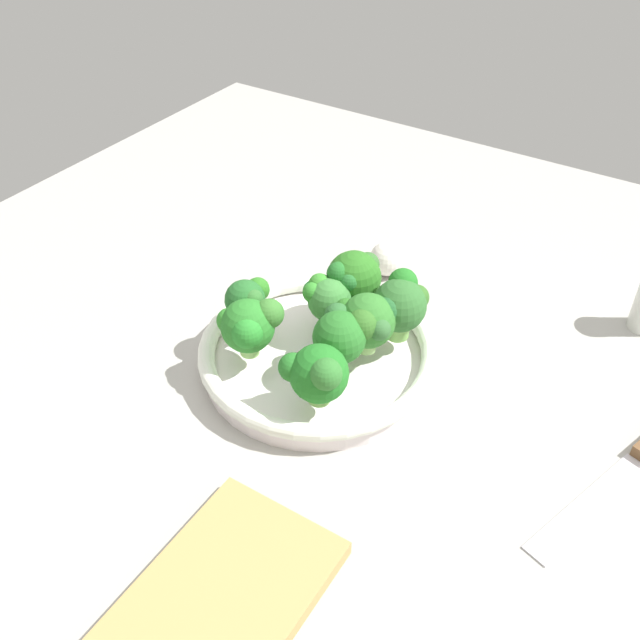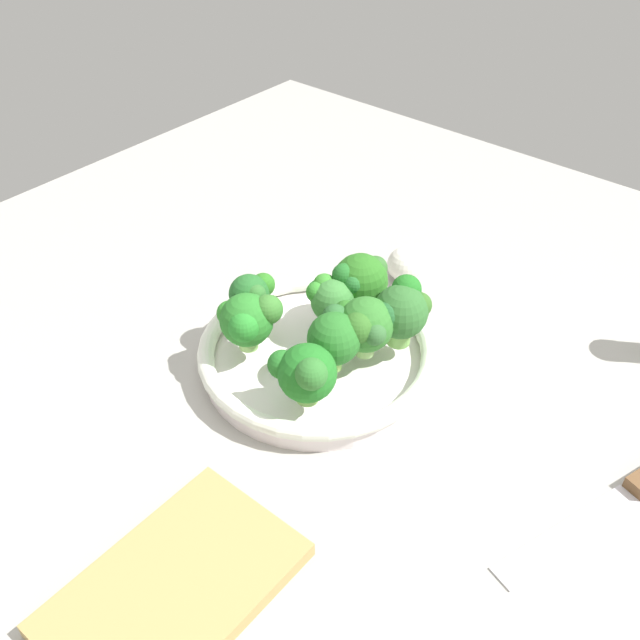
{
  "view_description": "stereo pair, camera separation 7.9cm",
  "coord_description": "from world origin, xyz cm",
  "views": [
    {
      "loc": [
        51.24,
        30.65,
        56.36
      ],
      "look_at": [
        -0.43,
        -2.47,
        6.48
      ],
      "focal_mm": 40.08,
      "sensor_mm": 36.0,
      "label": 1
    },
    {
      "loc": [
        46.56,
        37.01,
        56.36
      ],
      "look_at": [
        -0.43,
        -2.47,
        6.48
      ],
      "focal_mm": 40.08,
      "sensor_mm": 36.0,
      "label": 2
    }
  ],
  "objects": [
    {
      "name": "broccoli_floret_5",
      "position": [
        -7.51,
        -2.36,
        8.0
      ],
      "size": [
        6.74,
        6.43,
        7.67
      ],
      "color": "#9DD86C",
      "rests_on": "bowl"
    },
    {
      "name": "broccoli_floret_7",
      "position": [
        -6.1,
        4.43,
        7.96
      ],
      "size": [
        6.91,
        6.09,
        7.71
      ],
      "color": "#85C35E",
      "rests_on": "bowl"
    },
    {
      "name": "bowl",
      "position": [
        -0.43,
        -2.47,
        1.78
      ],
      "size": [
        27.33,
        27.33,
        3.48
      ],
      "color": "white",
      "rests_on": "ground_plane"
    },
    {
      "name": "cutting_board",
      "position": [
        29.66,
        6.71,
        0.8
      ],
      "size": [
        21.01,
        13.71,
        1.6
      ],
      "primitive_type": "cube",
      "rotation": [
        0.0,
        0.0,
        0.01
      ],
      "color": "tan",
      "rests_on": "ground_plane"
    },
    {
      "name": "knife",
      "position": [
        -5.34,
        32.48,
        0.55
      ],
      "size": [
        26.05,
        10.47,
        1.5
      ],
      "color": "silver",
      "rests_on": "ground_plane"
    },
    {
      "name": "garlic_bulb",
      "position": [
        -20.54,
        -4.7,
        2.32
      ],
      "size": [
        4.64,
        4.64,
        4.64
      ],
      "primitive_type": "sphere",
      "color": "silver",
      "rests_on": "ground_plane"
    },
    {
      "name": "broccoli_floret_6",
      "position": [
        1.91,
        -10.71,
        7.31
      ],
      "size": [
        5.45,
        4.83,
        6.34
      ],
      "color": "#97CC64",
      "rests_on": "bowl"
    },
    {
      "name": "ground_plane",
      "position": [
        0.0,
        0.0,
        -1.25
      ],
      "size": [
        130.0,
        130.0,
        2.5
      ],
      "primitive_type": "cube",
      "color": "#ADAAA3"
    },
    {
      "name": "broccoli_floret_4",
      "position": [
        -3.38,
        -3.61,
        7.26
      ],
      "size": [
        5.05,
        5.85,
        6.17
      ],
      "color": "#7EBC5C",
      "rests_on": "bowl"
    },
    {
      "name": "broccoli_floret_0",
      "position": [
        5.57,
        -7.73,
        7.52
      ],
      "size": [
        6.56,
        6.68,
        6.86
      ],
      "color": "#A1D773",
      "rests_on": "bowl"
    },
    {
      "name": "broccoli_floret_3",
      "position": [
        -1.91,
        2.66,
        7.54
      ],
      "size": [
        6.15,
        6.88,
        7.17
      ],
      "color": "#8EBD69",
      "rests_on": "bowl"
    },
    {
      "name": "broccoli_floret_2",
      "position": [
        7.73,
        2.48,
        7.31
      ],
      "size": [
        6.1,
        6.81,
        6.89
      ],
      "color": "#7EB152",
      "rests_on": "bowl"
    },
    {
      "name": "broccoli_floret_1",
      "position": [
        1.64,
        1.69,
        7.75
      ],
      "size": [
        6.41,
        6.13,
        7.0
      ],
      "color": "#87C355",
      "rests_on": "bowl"
    }
  ]
}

